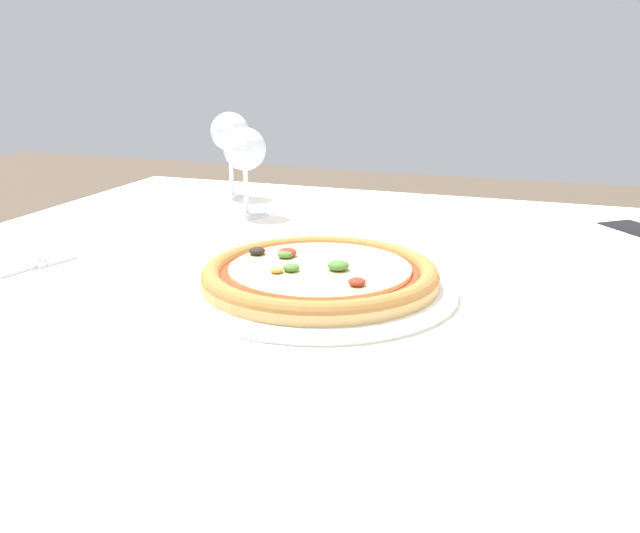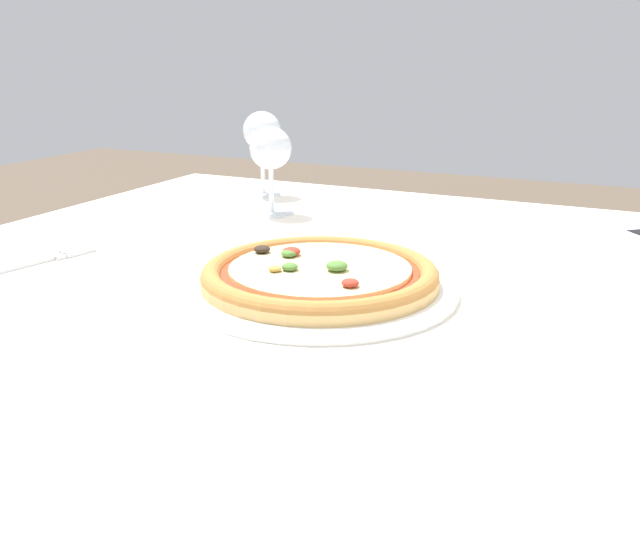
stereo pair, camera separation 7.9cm
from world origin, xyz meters
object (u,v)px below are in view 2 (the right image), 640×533
fork (38,261)px  wine_glass_far_right (271,152)px  dining_table (436,371)px  pizza_plate (320,278)px  wine_glass_far_left (262,134)px

fork → wine_glass_far_right: bearing=70.2°
dining_table → fork: size_ratio=8.46×
wine_glass_far_right → fork: bearing=-109.8°
dining_table → pizza_plate: bearing=-177.5°
dining_table → wine_glass_far_right: bearing=140.1°
dining_table → wine_glass_far_right: size_ratio=10.04×
fork → pizza_plate: bearing=8.0°
wine_glass_far_left → wine_glass_far_right: 0.16m
dining_table → fork: (-0.51, -0.06, 0.07)m
wine_glass_far_right → wine_glass_far_left: bearing=124.7°
pizza_plate → fork: bearing=-172.0°
dining_table → wine_glass_far_right: wine_glass_far_right is taller
fork → wine_glass_far_right: (0.13, 0.37, 0.10)m
pizza_plate → wine_glass_far_right: (-0.24, 0.32, 0.08)m
wine_glass_far_left → wine_glass_far_right: wine_glass_far_left is taller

